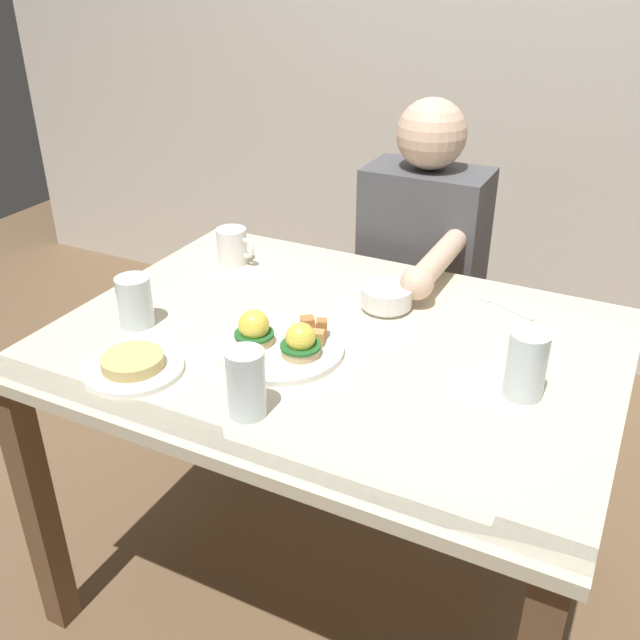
{
  "coord_description": "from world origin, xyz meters",
  "views": [
    {
      "loc": [
        0.58,
        -1.21,
        1.51
      ],
      "look_at": [
        -0.03,
        0.0,
        0.78
      ],
      "focal_mm": 39.96,
      "sensor_mm": 36.0,
      "label": 1
    }
  ],
  "objects": [
    {
      "name": "fruit_bowl",
      "position": [
        0.05,
        0.19,
        0.77
      ],
      "size": [
        0.12,
        0.12,
        0.05
      ],
      "color": "white",
      "rests_on": "dining_table"
    },
    {
      "name": "water_glass_near",
      "position": [
        -0.02,
        -0.31,
        0.8
      ],
      "size": [
        0.07,
        0.07,
        0.13
      ],
      "color": "silver",
      "rests_on": "dining_table"
    },
    {
      "name": "water_glass_far",
      "position": [
        -0.42,
        -0.13,
        0.79
      ],
      "size": [
        0.08,
        0.08,
        0.11
      ],
      "color": "silver",
      "rests_on": "dining_table"
    },
    {
      "name": "water_glass_extra",
      "position": [
        0.41,
        -0.03,
        0.8
      ],
      "size": [
        0.08,
        0.08,
        0.13
      ],
      "color": "silver",
      "rests_on": "dining_table"
    },
    {
      "name": "fork",
      "position": [
        0.29,
        0.32,
        0.74
      ],
      "size": [
        0.15,
        0.08,
        0.0
      ],
      "color": "silver",
      "rests_on": "dining_table"
    },
    {
      "name": "eggs_benedict_plate",
      "position": [
        -0.08,
        -0.1,
        0.76
      ],
      "size": [
        0.27,
        0.27,
        0.09
      ],
      "color": "white",
      "rests_on": "dining_table"
    },
    {
      "name": "dining_table",
      "position": [
        0.0,
        0.0,
        0.63
      ],
      "size": [
        1.2,
        0.9,
        0.74
      ],
      "color": "beige",
      "rests_on": "ground_plane"
    },
    {
      "name": "back_wall",
      "position": [
        0.0,
        1.5,
        1.3
      ],
      "size": [
        4.8,
        0.1,
        2.6
      ],
      "primitive_type": "cube",
      "color": "silver",
      "rests_on": "ground_plane"
    },
    {
      "name": "side_plate",
      "position": [
        -0.3,
        -0.3,
        0.75
      ],
      "size": [
        0.2,
        0.2,
        0.04
      ],
      "color": "white",
      "rests_on": "dining_table"
    },
    {
      "name": "ground_plane",
      "position": [
        0.0,
        0.0,
        0.0
      ],
      "size": [
        6.0,
        6.0,
        0.0
      ],
      "primitive_type": "plane",
      "color": "brown"
    },
    {
      "name": "coffee_mug",
      "position": [
        -0.42,
        0.25,
        0.79
      ],
      "size": [
        0.11,
        0.08,
        0.09
      ],
      "color": "white",
      "rests_on": "dining_table"
    },
    {
      "name": "diner_person",
      "position": [
        -0.01,
        0.6,
        0.65
      ],
      "size": [
        0.34,
        0.54,
        1.14
      ],
      "color": "#33333D",
      "rests_on": "ground_plane"
    }
  ]
}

